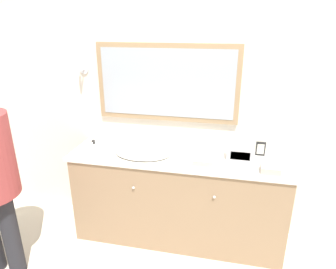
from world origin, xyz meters
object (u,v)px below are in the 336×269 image
appliance_box (240,153)px  soap_bottle (95,150)px  sink_basin (143,152)px  picture_frame (260,149)px

appliance_box → soap_bottle: bearing=-170.0°
sink_basin → picture_frame: size_ratio=3.91×
sink_basin → soap_bottle: bearing=-160.1°
soap_bottle → appliance_box: size_ratio=0.71×
sink_basin → picture_frame: bearing=10.2°
sink_basin → soap_bottle: size_ratio=3.12×
soap_bottle → picture_frame: 1.49m
sink_basin → appliance_box: 0.87m
picture_frame → appliance_box: bearing=-148.4°
appliance_box → picture_frame: size_ratio=1.76×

